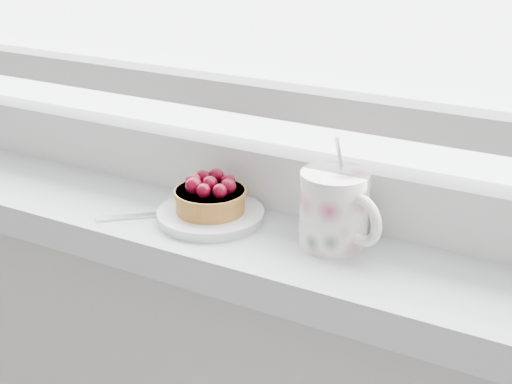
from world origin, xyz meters
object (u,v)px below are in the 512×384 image
Objects in this scene: raspberry_tart at (210,196)px; saucer at (211,215)px; floral_mug at (336,208)px; fork at (169,214)px.

saucer is at bearing -46.23° from raspberry_tart.
floral_mug is (0.15, 0.01, 0.04)m from saucer.
fork is at bearing -173.32° from floral_mug.
floral_mug reaches higher than raspberry_tart.
fork is (-0.05, -0.01, -0.00)m from saucer.
saucer is 0.16m from floral_mug.
raspberry_tart is 0.15m from floral_mug.
raspberry_tart is at bearing 133.77° from saucer.
saucer is 0.02m from raspberry_tart.
floral_mug is 0.21m from fork.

